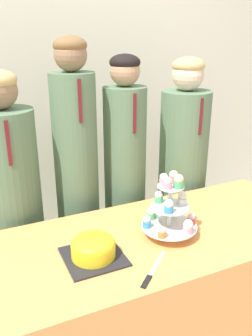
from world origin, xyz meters
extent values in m
cube|color=beige|center=(0.00, 1.67, 1.35)|extent=(9.00, 0.06, 2.70)
cube|color=#EF9951|center=(0.00, 0.35, 0.37)|extent=(1.79, 0.71, 0.74)
cube|color=#232328|center=(-0.31, 0.30, 0.74)|extent=(0.25, 0.25, 0.01)
cylinder|color=yellow|center=(-0.31, 0.30, 0.78)|extent=(0.19, 0.19, 0.06)
ellipsoid|color=yellow|center=(-0.31, 0.30, 0.81)|extent=(0.19, 0.19, 0.07)
cube|color=silver|center=(-0.08, 0.15, 0.74)|extent=(0.15, 0.13, 0.00)
cube|color=black|center=(-0.18, 0.06, 0.74)|extent=(0.07, 0.07, 0.01)
cylinder|color=silver|center=(0.08, 0.32, 0.87)|extent=(0.02, 0.02, 0.26)
cylinder|color=silver|center=(0.08, 0.32, 0.79)|extent=(0.27, 0.27, 0.01)
cylinder|color=silver|center=(0.08, 0.32, 0.89)|extent=(0.18, 0.18, 0.01)
cylinder|color=silver|center=(0.08, 0.32, 0.99)|extent=(0.12, 0.12, 0.01)
cylinder|color=#4CB766|center=(0.14, 0.41, 0.81)|extent=(0.05, 0.05, 0.03)
sphere|color=beige|center=(0.14, 0.41, 0.83)|extent=(0.05, 0.05, 0.05)
cylinder|color=#4CB766|center=(0.04, 0.42, 0.81)|extent=(0.04, 0.04, 0.03)
sphere|color=white|center=(0.04, 0.42, 0.83)|extent=(0.04, 0.04, 0.04)
cylinder|color=#3893DB|center=(-0.02, 0.35, 0.81)|extent=(0.04, 0.04, 0.03)
sphere|color=silver|center=(-0.02, 0.35, 0.83)|extent=(0.04, 0.04, 0.04)
cylinder|color=orange|center=(0.00, 0.25, 0.80)|extent=(0.04, 0.04, 0.02)
sphere|color=beige|center=(0.00, 0.25, 0.83)|extent=(0.04, 0.04, 0.04)
cylinder|color=pink|center=(0.13, 0.23, 0.81)|extent=(0.05, 0.05, 0.03)
sphere|color=white|center=(0.13, 0.23, 0.84)|extent=(0.05, 0.05, 0.05)
cylinder|color=#E5333D|center=(0.19, 0.29, 0.81)|extent=(0.04, 0.04, 0.03)
sphere|color=silver|center=(0.19, 0.29, 0.83)|extent=(0.04, 0.04, 0.04)
cylinder|color=white|center=(0.14, 0.32, 0.91)|extent=(0.04, 0.04, 0.03)
sphere|color=#F4E5C6|center=(0.14, 0.32, 0.94)|extent=(0.04, 0.04, 0.04)
cylinder|color=#4CB766|center=(0.05, 0.38, 0.91)|extent=(0.04, 0.04, 0.03)
sphere|color=silver|center=(0.05, 0.38, 0.93)|extent=(0.04, 0.04, 0.04)
cylinder|color=#3893DB|center=(0.04, 0.27, 0.91)|extent=(0.04, 0.04, 0.03)
sphere|color=white|center=(0.04, 0.27, 0.94)|extent=(0.04, 0.04, 0.04)
cylinder|color=#4CB766|center=(0.10, 0.29, 1.01)|extent=(0.05, 0.05, 0.03)
sphere|color=beige|center=(0.10, 0.29, 1.04)|extent=(0.04, 0.04, 0.04)
cylinder|color=pink|center=(0.11, 0.35, 1.01)|extent=(0.05, 0.05, 0.03)
sphere|color=beige|center=(0.11, 0.35, 1.04)|extent=(0.04, 0.04, 0.04)
cylinder|color=pink|center=(0.06, 0.35, 1.01)|extent=(0.04, 0.04, 0.03)
sphere|color=silver|center=(0.06, 0.35, 1.03)|extent=(0.04, 0.04, 0.04)
cylinder|color=pink|center=(0.05, 0.31, 1.01)|extent=(0.04, 0.04, 0.03)
sphere|color=silver|center=(0.05, 0.31, 1.03)|extent=(0.04, 0.04, 0.04)
cylinder|color=#567556|center=(-0.55, 0.92, 0.64)|extent=(0.32, 0.32, 1.29)
cube|color=maroon|center=(-0.55, 0.76, 1.16)|extent=(0.02, 0.01, 0.22)
cylinder|color=#567556|center=(-0.18, 0.92, 0.73)|extent=(0.25, 0.25, 1.45)
sphere|color=#8E6B4C|center=(-0.18, 0.92, 1.54)|extent=(0.17, 0.17, 0.17)
ellipsoid|color=brown|center=(-0.18, 0.92, 1.59)|extent=(0.17, 0.17, 0.09)
cube|color=maroon|center=(-0.18, 0.79, 1.32)|extent=(0.02, 0.01, 0.22)
cylinder|color=#567556|center=(0.13, 0.92, 0.68)|extent=(0.25, 0.25, 1.36)
sphere|color=tan|center=(0.13, 0.92, 1.45)|extent=(0.17, 0.17, 0.17)
ellipsoid|color=black|center=(0.13, 0.92, 1.49)|extent=(0.17, 0.17, 0.09)
cube|color=maroon|center=(0.13, 0.79, 1.23)|extent=(0.02, 0.01, 0.22)
cylinder|color=#567556|center=(0.55, 0.92, 0.66)|extent=(0.32, 0.32, 1.31)
sphere|color=beige|center=(0.55, 0.92, 1.41)|extent=(0.19, 0.19, 0.19)
ellipsoid|color=tan|center=(0.55, 0.92, 1.46)|extent=(0.20, 0.20, 0.11)
cube|color=maroon|center=(0.55, 0.76, 1.18)|extent=(0.02, 0.01, 0.22)
camera|label=1|loc=(-0.72, -0.93, 1.65)|focal=38.00mm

